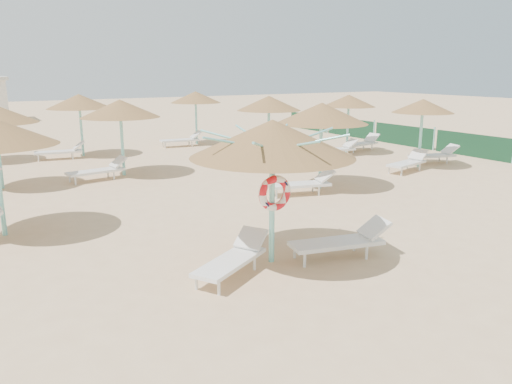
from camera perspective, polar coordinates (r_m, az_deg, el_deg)
ground at (r=10.09m, az=2.86°, el=-7.77°), size 120.00×120.00×0.00m
main_palapa at (r=9.39m, az=1.89°, el=6.05°), size 3.13×3.13×2.81m
lounger_main_a at (r=9.28m, az=-2.58°, el=-7.55°), size 1.91×1.44×0.68m
lounger_main_b at (r=10.25m, az=9.88°, el=-5.50°), size 2.13×1.04×0.74m
palapa_field at (r=18.99m, az=-9.86°, el=9.35°), size 19.12×13.84×2.72m
windbreak_fence at (r=26.36m, az=16.55°, el=6.21°), size 0.08×19.84×1.10m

